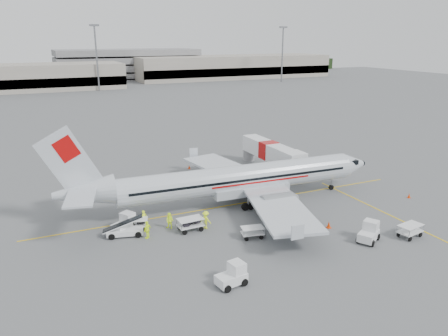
{
  "coord_description": "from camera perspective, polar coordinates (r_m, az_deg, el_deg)",
  "views": [
    {
      "loc": [
        -19.9,
        -41.23,
        18.1
      ],
      "look_at": [
        0.0,
        2.0,
        3.8
      ],
      "focal_mm": 35.0,
      "sensor_mm": 36.0,
      "label": 1
    }
  ],
  "objects": [
    {
      "name": "belt_loader",
      "position": [
        42.52,
        -12.86,
        -7.12
      ],
      "size": [
        4.77,
        2.74,
        2.43
      ],
      "primitive_type": null,
      "rotation": [
        0.0,
        0.0,
        -0.25
      ],
      "color": "white",
      "rests_on": "ground"
    },
    {
      "name": "ground",
      "position": [
        49.23,
        0.98,
        -4.85
      ],
      "size": [
        360.0,
        360.0,
        0.0
      ],
      "primitive_type": "plane",
      "color": "#56595B"
    },
    {
      "name": "cone_port",
      "position": [
        62.7,
        -4.57,
        0.16
      ],
      "size": [
        0.35,
        0.35,
        0.58
      ],
      "primitive_type": "cone",
      "color": "#F23904",
      "rests_on": "ground"
    },
    {
      "name": "cart_loaded_a",
      "position": [
        43.84,
        -11.32,
        -7.21
      ],
      "size": [
        2.41,
        1.82,
        1.11
      ],
      "primitive_type": null,
      "rotation": [
        0.0,
        0.0,
        -0.29
      ],
      "color": "white",
      "rests_on": "ground"
    },
    {
      "name": "cart_empty_b",
      "position": [
        45.06,
        23.12,
        -7.54
      ],
      "size": [
        2.56,
        1.77,
        1.23
      ],
      "primitive_type": null,
      "rotation": [
        0.0,
        0.0,
        0.17
      ],
      "color": "white",
      "rests_on": "ground"
    },
    {
      "name": "crew_d",
      "position": [
        41.75,
        -9.98,
        -7.93
      ],
      "size": [
        1.04,
        0.98,
        1.73
      ],
      "primitive_type": "imported",
      "rotation": [
        0.0,
        0.0,
        3.86
      ],
      "color": "#DFFD20",
      "rests_on": "ground"
    },
    {
      "name": "mast_east",
      "position": [
        188.11,
        7.62,
        14.42
      ],
      "size": [
        3.2,
        1.2,
        22.0
      ],
      "primitive_type": null,
      "color": "slate",
      "rests_on": "ground"
    },
    {
      "name": "tug_fore",
      "position": [
        42.63,
        18.37,
        -7.94
      ],
      "size": [
        2.77,
        2.39,
        1.86
      ],
      "primitive_type": null,
      "rotation": [
        0.0,
        0.0,
        0.52
      ],
      "color": "white",
      "rests_on": "ground"
    },
    {
      "name": "cone_stbd",
      "position": [
        44.66,
        13.53,
        -7.2
      ],
      "size": [
        0.43,
        0.43,
        0.7
      ],
      "primitive_type": "cone",
      "color": "#F23904",
      "rests_on": "ground"
    },
    {
      "name": "cone_nose",
      "position": [
        55.67,
        23.02,
        -3.33
      ],
      "size": [
        0.35,
        0.35,
        0.57
      ],
      "primitive_type": "cone",
      "color": "#F23904",
      "rests_on": "ground"
    },
    {
      "name": "stripe_lead",
      "position": [
        49.23,
        0.98,
        -4.84
      ],
      "size": [
        44.0,
        0.2,
        0.01
      ],
      "primitive_type": "cube",
      "color": "yellow",
      "rests_on": "ground"
    },
    {
      "name": "treeline",
      "position": [
        217.67,
        -19.84,
        11.79
      ],
      "size": [
        300.0,
        3.0,
        6.0
      ],
      "primitive_type": null,
      "color": "black",
      "rests_on": "ground"
    },
    {
      "name": "tug_mid",
      "position": [
        33.91,
        0.94,
        -13.77
      ],
      "size": [
        2.5,
        1.7,
        1.78
      ],
      "primitive_type": null,
      "rotation": [
        0.0,
        0.0,
        0.17
      ],
      "color": "white",
      "rests_on": "ground"
    },
    {
      "name": "tug_aft",
      "position": [
        43.47,
        -12.96,
        -7.03
      ],
      "size": [
        2.69,
        2.38,
        1.81
      ],
      "primitive_type": null,
      "rotation": [
        0.0,
        0.0,
        0.56
      ],
      "color": "white",
      "rests_on": "ground"
    },
    {
      "name": "cart_empty_a",
      "position": [
        41.42,
        3.73,
        -8.4
      ],
      "size": [
        2.28,
        1.61,
        1.09
      ],
      "primitive_type": null,
      "rotation": [
        0.0,
        0.0,
        -0.19
      ],
      "color": "white",
      "rests_on": "ground"
    },
    {
      "name": "terminal_east",
      "position": [
        207.21,
        1.08,
        13.1
      ],
      "size": [
        90.0,
        26.0,
        10.0
      ],
      "primitive_type": null,
      "color": "gray",
      "rests_on": "ground"
    },
    {
      "name": "stripe_cross",
      "position": [
        50.81,
        19.51,
        -5.15
      ],
      "size": [
        0.2,
        20.0,
        0.01
      ],
      "primitive_type": "cube",
      "color": "yellow",
      "rests_on": "ground"
    },
    {
      "name": "mast_center",
      "position": [
        161.33,
        -16.28,
        13.56
      ],
      "size": [
        3.2,
        1.2,
        22.0
      ],
      "primitive_type": null,
      "color": "slate",
      "rests_on": "ground"
    },
    {
      "name": "parking_garage",
      "position": [
        206.48,
        -12.46,
        13.27
      ],
      "size": [
        62.0,
        24.0,
        14.0
      ],
      "primitive_type": null,
      "color": "slate",
      "rests_on": "ground"
    },
    {
      "name": "crew_a",
      "position": [
        44.36,
        -10.39,
        -6.48
      ],
      "size": [
        0.72,
        0.65,
        1.66
      ],
      "primitive_type": "imported",
      "rotation": [
        0.0,
        0.0,
        0.54
      ],
      "color": "#DFFD20",
      "rests_on": "ground"
    },
    {
      "name": "crew_b",
      "position": [
        43.45,
        -7.1,
        -6.85
      ],
      "size": [
        1.0,
        1.0,
        1.63
      ],
      "primitive_type": "imported",
      "rotation": [
        0.0,
        0.0,
        -0.78
      ],
      "color": "#DFFD20",
      "rests_on": "ground"
    },
    {
      "name": "cart_loaded_b",
      "position": [
        42.86,
        -4.41,
        -7.37
      ],
      "size": [
        2.53,
        1.56,
        1.29
      ],
      "primitive_type": null,
      "rotation": [
        0.0,
        0.0,
        0.04
      ],
      "color": "white",
      "rests_on": "ground"
    },
    {
      "name": "aircraft",
      "position": [
        48.16,
        2.18,
        0.95
      ],
      "size": [
        37.82,
        30.37,
        10.03
      ],
      "primitive_type": null,
      "rotation": [
        0.0,
        0.0,
        -0.05
      ],
      "color": "silver",
      "rests_on": "ground"
    },
    {
      "name": "crew_c",
      "position": [
        43.17,
        -2.39,
        -6.78
      ],
      "size": [
        1.18,
        1.34,
        1.8
      ],
      "primitive_type": "imported",
      "rotation": [
        0.0,
        0.0,
        2.12
      ],
      "color": "#DFFD20",
      "rests_on": "ground"
    },
    {
      "name": "jet_bridge",
      "position": [
        61.71,
        5.86,
        1.54
      ],
      "size": [
        3.09,
        15.48,
        4.06
      ],
      "primitive_type": null,
      "rotation": [
        0.0,
        0.0,
        0.01
      ],
      "color": "white",
      "rests_on": "ground"
    }
  ]
}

